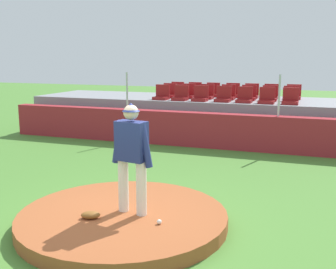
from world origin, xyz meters
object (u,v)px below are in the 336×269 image
Objects in this scene: fielding_glove at (91,215)px; stadium_chair_11 at (249,95)px; stadium_chair_5 at (267,98)px; stadium_chair_1 at (181,96)px; stadium_chair_19 at (271,94)px; stadium_chair_16 at (213,92)px; stadium_chair_9 at (206,94)px; stadium_chair_10 at (228,95)px; stadium_chair_4 at (244,98)px; stadium_chair_8 at (188,94)px; stadium_chair_6 at (290,99)px; stadium_chair_13 at (291,97)px; stadium_chair_2 at (200,96)px; stadium_chair_15 at (194,92)px; stadium_chair_18 at (251,93)px; stadium_chair_3 at (223,97)px; stadium_chair_14 at (177,91)px; pitcher at (132,150)px; stadium_chair_20 at (294,95)px; stadium_chair_7 at (169,93)px; baseball at (159,222)px; stadium_chair_12 at (269,96)px; stadium_chair_17 at (232,93)px; stadium_chair_0 at (162,95)px.

fielding_glove is 8.67m from stadium_chair_11.
stadium_chair_5 is at bearing -123.70° from fielding_glove.
stadium_chair_1 is 3.21m from stadium_chair_19.
stadium_chair_16 is at bearing -108.62° from fielding_glove.
stadium_chair_10 is (0.75, 0.03, 0.00)m from stadium_chair_9.
stadium_chair_4 is 2.25m from stadium_chair_8.
stadium_chair_6 is 0.80m from stadium_chair_13.
stadium_chair_2 is 1.80m from stadium_chair_15.
stadium_chair_2 is 2.17m from stadium_chair_18.
stadium_chair_3 and stadium_chair_14 have the same top height.
fielding_glove is at bearing 92.66° from stadium_chair_2.
pitcher is 3.57× the size of stadium_chair_18.
stadium_chair_20 is at bearing -142.47° from stadium_chair_3.
stadium_chair_10 is 2.26m from stadium_chair_20.
stadium_chair_10 is at bearing -179.17° from stadium_chair_8.
stadium_chair_8 is (-1.43, 0.76, 0.00)m from stadium_chair_3.
stadium_chair_1 is at bearing 1.01° from stadium_chair_4.
stadium_chair_7 is 1.09m from stadium_chair_15.
stadium_chair_14 reaches higher than fielding_glove.
stadium_chair_1 is at bearing 105.77° from baseball.
stadium_chair_9 is at bearing 2.03° from stadium_chair_10.
fielding_glove reaches higher than baseball.
stadium_chair_7 is at bearing 0.18° from stadium_chair_12.
stadium_chair_3 and stadium_chair_19 have the same top height.
stadium_chair_1 is 1.00× the size of stadium_chair_9.
stadium_chair_19 is at bearing 85.98° from baseball.
stadium_chair_17 is at bearing -49.81° from stadium_chair_5.
stadium_chair_7 is at bearing -15.46° from stadium_chair_4.
stadium_chair_11 is at bearing -50.20° from stadium_chair_5.
stadium_chair_7 is (-3.50, 0.80, 0.00)m from stadium_chair_5.
stadium_chair_9 is (-0.00, 0.81, 0.00)m from stadium_chair_2.
stadium_chair_5 is 1.00× the size of stadium_chair_11.
stadium_chair_7 is 1.00× the size of stadium_chair_11.
stadium_chair_0 is at bearing -0.19° from stadium_chair_5.
stadium_chair_0 is 1.00× the size of stadium_chair_5.
stadium_chair_8 and stadium_chair_11 have the same top height.
stadium_chair_8 is at bearing -131.06° from stadium_chair_0.
stadium_chair_17 is (0.73, 0.86, 0.00)m from stadium_chair_9.
stadium_chair_8 is at bearing -49.95° from stadium_chair_2.
stadium_chair_8 and stadium_chair_16 have the same top height.
fielding_glove is 8.19m from stadium_chair_6.
stadium_chair_3 is 1.00× the size of stadium_chair_15.
stadium_chair_14 is 1.00× the size of stadium_chair_19.
stadium_chair_1 is 1.00× the size of stadium_chair_16.
stadium_chair_1 is at bearing 30.24° from stadium_chair_10.
stadium_chair_0 is 4.51m from stadium_chair_20.
stadium_chair_1 and stadium_chair_7 have the same top height.
stadium_chair_16 is at bearing -90.78° from stadium_chair_9.
pitcher is 8.10m from stadium_chair_9.
stadium_chair_18 is (-0.03, 0.80, 0.00)m from stadium_chair_11.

